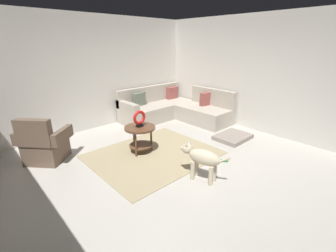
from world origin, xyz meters
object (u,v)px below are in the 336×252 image
Objects in this scene: sectional_couch at (174,109)px; dog at (202,158)px; dog_toy_ball at (201,155)px; armchair at (44,145)px; torus_sculpture at (139,118)px; dog_bed_mat at (233,137)px; side_table at (140,133)px; dog_toy_rope at (223,160)px.

dog is at bearing -126.23° from sectional_couch.
sectional_couch is at bearing 58.37° from dog_toy_ball.
dog_toy_ball is at bearing -121.63° from sectional_couch.
armchair is 2.83m from dog.
dog_bed_mat is (1.94, -0.88, -0.67)m from torus_sculpture.
dog_bed_mat is at bearing -90.36° from sectional_couch.
side_table is 3.53× the size of dog_toy_rope.
dog reaches higher than dog_toy_ball.
torus_sculpture is at bearing 122.85° from dog_toy_rope.
armchair is 9.96× the size of dog_toy_ball.
dog_toy_rope is at bearing 4.29° from armchair.
side_table is 0.75× the size of dog_bed_mat.
dog is (1.62, -2.32, 0.05)m from armchair.
sectional_couch is 2.66m from dog_toy_rope.
dog_toy_ball is at bearing 7.44° from armchair.
armchair reaches higher than torus_sculpture.
armchair is at bearing 152.95° from dog_bed_mat.
sectional_couch is 22.51× the size of dog_toy_ball.
dog_bed_mat is 1.17m from dog_toy_rope.
sectional_couch is at bearing 28.41° from torus_sculpture.
dog_bed_mat is 4.71× the size of dog_toy_rope.
dog_bed_mat is 1.93m from dog.
sectional_couch reaches higher than side_table.
torus_sculpture is 1.76m from dog_toy_rope.
torus_sculpture is at bearing -151.59° from sectional_couch.
dog is at bearing -173.84° from dog_toy_rope.
side_table is 2.16m from dog_bed_mat.
torus_sculpture is at bearing 80.93° from dog.
side_table is at bearing 17.20° from armchair.
torus_sculpture is 1.48m from dog.
armchair is 1.66× the size of side_table.
side_table is 1.45m from dog.
armchair reaches higher than side_table.
sectional_couch reaches higher than dog_bed_mat.
sectional_couch reaches higher than torus_sculpture.
side_table reaches higher than dog_toy_ball.
sectional_couch is at bearing 50.47° from armchair.
armchair is at bearing 136.75° from dog_toy_rope.
dog is (0.12, -1.44, -0.04)m from side_table.
dog reaches higher than side_table.
dog_bed_mat is at bearing -24.36° from torus_sculpture.
torus_sculpture is 0.41× the size of dog_bed_mat.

